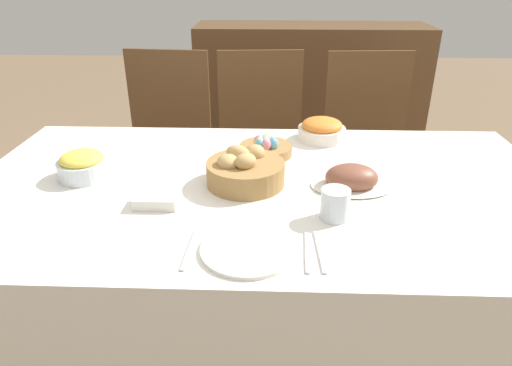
% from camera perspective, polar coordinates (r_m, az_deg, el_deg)
% --- Properties ---
extents(ground_plane, '(12.00, 12.00, 0.00)m').
position_cam_1_polar(ground_plane, '(1.87, 0.85, -21.09)').
color(ground_plane, '#7F664C').
extents(dining_table, '(1.85, 1.02, 0.75)m').
position_cam_1_polar(dining_table, '(1.61, 0.94, -12.07)').
color(dining_table, white).
rests_on(dining_table, ground).
extents(chair_far_left, '(0.45, 0.45, 0.98)m').
position_cam_1_polar(chair_far_left, '(2.36, -11.17, 4.35)').
color(chair_far_left, brown).
rests_on(chair_far_left, ground).
extents(chair_far_right, '(0.45, 0.45, 0.98)m').
position_cam_1_polar(chair_far_right, '(2.35, 13.78, 3.97)').
color(chair_far_right, brown).
rests_on(chair_far_right, ground).
extents(chair_far_center, '(0.45, 0.45, 0.98)m').
position_cam_1_polar(chair_far_center, '(2.30, 0.67, 4.27)').
color(chair_far_center, brown).
rests_on(chair_far_center, ground).
extents(sideboard, '(1.49, 0.44, 1.00)m').
position_cam_1_polar(sideboard, '(3.18, 6.62, 10.09)').
color(sideboard, brown).
rests_on(sideboard, ground).
extents(bread_basket, '(0.24, 0.24, 0.11)m').
position_cam_1_polar(bread_basket, '(1.40, -1.41, 1.55)').
color(bread_basket, '#9E7542').
rests_on(bread_basket, dining_table).
extents(egg_basket, '(0.19, 0.19, 0.08)m').
position_cam_1_polar(egg_basket, '(1.61, 1.22, 4.40)').
color(egg_basket, '#9E7542').
rests_on(egg_basket, dining_table).
extents(ham_platter, '(0.25, 0.17, 0.08)m').
position_cam_1_polar(ham_platter, '(1.41, 11.84, 0.46)').
color(ham_platter, silver).
rests_on(ham_platter, dining_table).
extents(pineapple_bowl, '(0.16, 0.16, 0.09)m').
position_cam_1_polar(pineapple_bowl, '(1.54, -20.86, 2.10)').
color(pineapple_bowl, silver).
rests_on(pineapple_bowl, dining_table).
extents(carrot_bowl, '(0.18, 0.18, 0.09)m').
position_cam_1_polar(carrot_bowl, '(1.77, 8.22, 6.61)').
color(carrot_bowl, silver).
rests_on(carrot_bowl, dining_table).
extents(dinner_plate, '(0.23, 0.23, 0.01)m').
position_cam_1_polar(dinner_plate, '(1.10, -0.98, -8.26)').
color(dinner_plate, silver).
rests_on(dinner_plate, dining_table).
extents(fork, '(0.02, 0.17, 0.00)m').
position_cam_1_polar(fork, '(1.12, -8.27, -8.13)').
color(fork, silver).
rests_on(fork, dining_table).
extents(knife, '(0.02, 0.17, 0.00)m').
position_cam_1_polar(knife, '(1.10, 6.41, -8.46)').
color(knife, silver).
rests_on(knife, dining_table).
extents(spoon, '(0.02, 0.17, 0.00)m').
position_cam_1_polar(spoon, '(1.10, 7.97, -8.47)').
color(spoon, silver).
rests_on(spoon, dining_table).
extents(drinking_cup, '(0.08, 0.08, 0.09)m').
position_cam_1_polar(drinking_cup, '(1.23, 9.85, -2.61)').
color(drinking_cup, silver).
rests_on(drinking_cup, dining_table).
extents(butter_dish, '(0.12, 0.07, 0.03)m').
position_cam_1_polar(butter_dish, '(1.31, -12.33, -2.16)').
color(butter_dish, silver).
rests_on(butter_dish, dining_table).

